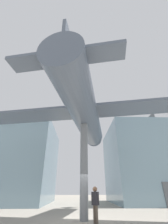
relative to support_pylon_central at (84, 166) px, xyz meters
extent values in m
plane|color=gray|center=(0.00, 0.00, -3.01)|extent=(80.00, 80.00, 0.00)
cube|color=#7593A3|center=(-9.08, 11.26, 1.82)|extent=(10.10, 10.28, 9.66)
cube|color=#51565B|center=(-9.08, 11.26, 6.95)|extent=(0.36, 9.77, 0.60)
cube|color=#7593A3|center=(9.08, 11.26, 1.82)|extent=(10.10, 10.28, 9.66)
cube|color=#51565B|center=(9.08, 11.26, 6.95)|extent=(0.36, 9.77, 0.60)
cylinder|color=slate|center=(0.00, 0.00, 0.00)|extent=(0.52, 0.52, 6.02)
cylinder|color=#4C5666|center=(0.00, 0.00, 4.09)|extent=(4.59, 12.57, 2.16)
cube|color=#4C5666|center=(0.00, 0.00, 4.09)|extent=(17.77, 5.66, 0.18)
cube|color=#4C5666|center=(-1.09, -5.34, 4.25)|extent=(5.75, 2.11, 0.18)
cube|color=#4C5666|center=(-1.09, -5.34, 5.38)|extent=(0.40, 1.11, 2.14)
cone|color=#4C5666|center=(1.35, 6.62, 4.09)|extent=(2.03, 1.48, 1.84)
sphere|color=black|center=(1.50, 7.36, 4.09)|extent=(0.44, 0.44, 0.44)
cylinder|color=#4C4238|center=(0.55, -0.78, -2.58)|extent=(0.14, 0.14, 0.86)
cylinder|color=#4C4238|center=(0.66, -0.92, -2.58)|extent=(0.14, 0.14, 0.86)
cube|color=black|center=(0.60, -0.85, -1.82)|extent=(0.42, 0.45, 0.66)
sphere|color=brown|center=(0.60, -0.85, -1.35)|extent=(0.27, 0.27, 0.27)
camera|label=1|loc=(-0.35, -10.56, -1.33)|focal=24.00mm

